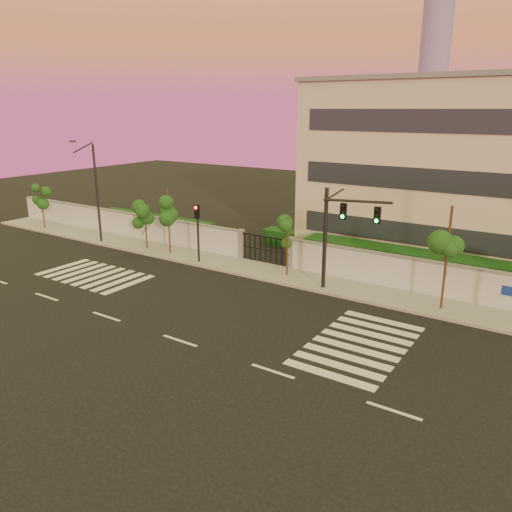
# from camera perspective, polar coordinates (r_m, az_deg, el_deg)

# --- Properties ---
(ground) EXTENTS (120.00, 120.00, 0.00)m
(ground) POSITION_cam_1_polar(r_m,az_deg,el_deg) (23.41, -8.68, -9.56)
(ground) COLOR black
(ground) RESTS_ON ground
(sidewalk) EXTENTS (60.00, 3.00, 0.15)m
(sidewalk) POSITION_cam_1_polar(r_m,az_deg,el_deg) (31.31, 4.24, -2.43)
(sidewalk) COLOR gray
(sidewalk) RESTS_ON ground
(perimeter_wall) EXTENTS (60.00, 0.36, 2.20)m
(perimeter_wall) POSITION_cam_1_polar(r_m,az_deg,el_deg) (32.22, 5.75, -0.06)
(perimeter_wall) COLOR silver
(perimeter_wall) RESTS_ON ground
(hedge_row) EXTENTS (41.00, 4.25, 1.80)m
(hedge_row) POSITION_cam_1_polar(r_m,az_deg,el_deg) (34.22, 9.46, 0.35)
(hedge_row) COLOR #0F3413
(hedge_row) RESTS_ON ground
(institutional_building) EXTENTS (24.40, 12.40, 12.25)m
(institutional_building) POSITION_cam_1_polar(r_m,az_deg,el_deg) (37.98, 25.50, 8.80)
(institutional_building) COLOR beige
(institutional_building) RESTS_ON ground
(distant_skyscraper) EXTENTS (16.00, 16.00, 118.00)m
(distant_skyscraper) POSITION_cam_1_polar(r_m,az_deg,el_deg) (310.22, 20.21, 25.21)
(distant_skyscraper) COLOR slate
(distant_skyscraper) RESTS_ON ground
(road_markings) EXTENTS (57.00, 7.62, 0.02)m
(road_markings) POSITION_cam_1_polar(r_m,az_deg,el_deg) (26.94, -5.84, -5.84)
(road_markings) COLOR silver
(road_markings) RESTS_ON ground
(street_tree_a) EXTENTS (1.31, 1.05, 3.89)m
(street_tree_a) POSITION_cam_1_polar(r_m,az_deg,el_deg) (47.30, -23.33, 6.24)
(street_tree_a) COLOR #382314
(street_tree_a) RESTS_ON ground
(street_tree_b) EXTENTS (1.34, 1.07, 3.58)m
(street_tree_b) POSITION_cam_1_polar(r_m,az_deg,el_deg) (37.83, -12.53, 4.57)
(street_tree_b) COLOR #382314
(street_tree_b) RESTS_ON ground
(street_tree_c) EXTENTS (1.43, 1.14, 4.78)m
(street_tree_c) POSITION_cam_1_polar(r_m,az_deg,el_deg) (35.98, -9.98, 5.54)
(street_tree_c) COLOR #382314
(street_tree_c) RESTS_ON ground
(street_tree_d) EXTENTS (1.45, 1.16, 3.83)m
(street_tree_d) POSITION_cam_1_polar(r_m,az_deg,el_deg) (30.77, 3.68, 2.58)
(street_tree_d) COLOR #382314
(street_tree_d) RESTS_ON ground
(street_tree_e) EXTENTS (1.61, 1.28, 5.59)m
(street_tree_e) POSITION_cam_1_polar(r_m,az_deg,el_deg) (26.90, 21.26, 2.26)
(street_tree_e) COLOR #382314
(street_tree_e) RESTS_ON ground
(traffic_signal_main) EXTENTS (3.74, 1.21, 6.01)m
(traffic_signal_main) POSITION_cam_1_polar(r_m,az_deg,el_deg) (28.25, 9.31, 3.16)
(traffic_signal_main) COLOR black
(traffic_signal_main) RESTS_ON ground
(traffic_signal_secondary) EXTENTS (0.33, 0.33, 4.19)m
(traffic_signal_secondary) POSITION_cam_1_polar(r_m,az_deg,el_deg) (33.72, -6.69, 3.45)
(traffic_signal_secondary) COLOR black
(traffic_signal_secondary) RESTS_ON ground
(streetlight_west) EXTENTS (0.48, 1.93, 8.01)m
(streetlight_west) POSITION_cam_1_polar(r_m,az_deg,el_deg) (40.37, -17.94, 7.34)
(streetlight_west) COLOR black
(streetlight_west) RESTS_ON ground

